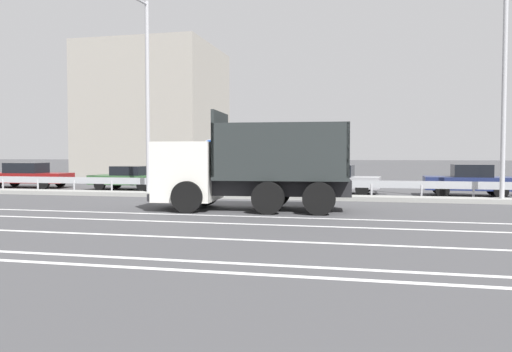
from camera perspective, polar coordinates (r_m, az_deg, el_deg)
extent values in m
plane|color=#424244|center=(19.60, -2.19, -3.09)|extent=(320.00, 320.00, 0.00)
cube|color=silver|center=(15.37, -1.82, -4.61)|extent=(56.20, 0.16, 0.01)
cube|color=silver|center=(13.80, -3.58, -5.42)|extent=(56.20, 0.16, 0.01)
cube|color=silver|center=(11.50, -7.10, -7.02)|extent=(56.20, 0.16, 0.01)
cube|color=silver|center=(8.75, -14.07, -10.09)|extent=(56.20, 0.16, 0.01)
cube|color=silver|center=(9.36, -12.11, -9.24)|extent=(56.20, 0.16, 0.01)
cube|color=gray|center=(21.74, -0.66, -2.30)|extent=(30.91, 1.10, 0.18)
cube|color=#9EA0A5|center=(22.68, -0.06, -0.76)|extent=(56.20, 0.04, 0.32)
cylinder|color=#ADADB2|center=(28.83, -26.95, -0.96)|extent=(0.09, 0.09, 0.62)
cylinder|color=#ADADB2|center=(27.56, -23.66, -1.04)|extent=(0.09, 0.09, 0.62)
cylinder|color=#ADADB2|center=(26.38, -20.07, -1.13)|extent=(0.09, 0.09, 0.62)
cylinder|color=#ADADB2|center=(25.32, -16.16, -1.23)|extent=(0.09, 0.09, 0.62)
cylinder|color=#ADADB2|center=(24.38, -11.93, -1.32)|extent=(0.09, 0.09, 0.62)
cylinder|color=#ADADB2|center=(23.59, -7.39, -1.41)|extent=(0.09, 0.09, 0.62)
cylinder|color=#ADADB2|center=(22.95, -2.56, -1.50)|extent=(0.09, 0.09, 0.62)
cylinder|color=#ADADB2|center=(22.49, 2.50, -1.58)|extent=(0.09, 0.09, 0.62)
cylinder|color=#ADADB2|center=(22.21, 7.73, -1.65)|extent=(0.09, 0.09, 0.62)
cylinder|color=#ADADB2|center=(22.11, 13.05, -1.71)|extent=(0.09, 0.09, 0.62)
cylinder|color=#ADADB2|center=(22.21, 18.38, -1.76)|extent=(0.09, 0.09, 0.62)
cylinder|color=#ADADB2|center=(22.50, 23.60, -1.78)|extent=(0.09, 0.09, 0.62)
cube|color=silver|center=(17.51, -7.72, 0.55)|extent=(2.15, 2.54, 2.01)
cube|color=black|center=(17.80, -10.81, 1.66)|extent=(0.19, 2.05, 0.77)
cube|color=black|center=(17.87, -10.89, -2.16)|extent=(0.29, 2.34, 0.24)
cube|color=black|center=(16.92, 3.02, -1.30)|extent=(4.68, 1.68, 0.53)
cube|color=#232828|center=(16.90, 3.02, -0.20)|extent=(4.58, 2.64, 0.12)
cube|color=#232828|center=(15.79, 2.66, 3.00)|extent=(4.40, 0.45, 1.75)
cube|color=#232828|center=(17.98, 3.36, 2.93)|extent=(4.40, 0.45, 1.75)
cube|color=#232828|center=(17.22, -4.13, 3.68)|extent=(0.28, 2.30, 2.18)
cube|color=#232828|center=(16.82, 10.36, 2.93)|extent=(0.28, 2.30, 1.75)
cylinder|color=black|center=(16.35, -7.85, -2.38)|extent=(1.06, 0.40, 1.04)
cylinder|color=black|center=(18.60, -5.83, -1.79)|extent=(1.06, 0.40, 1.04)
cylinder|color=black|center=(15.82, 1.38, -2.52)|extent=(1.06, 0.40, 1.04)
cylinder|color=black|center=(18.13, 2.28, -1.89)|extent=(1.06, 0.40, 1.04)
cylinder|color=black|center=(15.70, 7.21, -2.58)|extent=(1.06, 0.40, 1.04)
cylinder|color=black|center=(18.03, 7.37, -1.93)|extent=(1.06, 0.40, 1.04)
cylinder|color=white|center=(22.24, -5.27, -1.95)|extent=(0.16, 0.16, 0.38)
cylinder|color=black|center=(22.22, -5.28, -0.98)|extent=(0.16, 0.16, 0.38)
cylinder|color=white|center=(22.20, -5.28, -0.01)|extent=(0.16, 0.16, 0.38)
cylinder|color=black|center=(22.18, -5.29, 0.97)|extent=(0.16, 0.16, 0.38)
cylinder|color=white|center=(22.18, -5.29, 1.94)|extent=(0.16, 0.16, 0.38)
cylinder|color=#1E4CB2|center=(22.18, -5.29, 3.27)|extent=(0.65, 0.03, 0.65)
cylinder|color=white|center=(22.18, -5.29, 3.27)|extent=(0.71, 0.02, 0.71)
cylinder|color=#ADADB2|center=(23.57, -12.29, 8.57)|extent=(0.18, 0.18, 8.85)
cylinder|color=#ADADB2|center=(21.81, 26.49, 8.61)|extent=(0.18, 0.18, 8.66)
cube|color=maroon|center=(31.40, -24.54, -0.18)|extent=(4.87, 1.90, 0.55)
cube|color=black|center=(31.46, -24.77, 0.85)|extent=(2.08, 1.57, 0.58)
cylinder|color=black|center=(31.26, -21.45, -0.64)|extent=(0.61, 0.23, 0.60)
cylinder|color=black|center=(29.91, -23.07, -0.79)|extent=(0.61, 0.23, 0.60)
cylinder|color=black|center=(32.92, -25.86, -0.57)|extent=(0.61, 0.23, 0.60)
cube|color=#335B33|center=(27.68, -14.33, -0.41)|extent=(4.15, 1.92, 0.49)
cube|color=black|center=(27.59, -14.13, 0.60)|extent=(1.79, 1.59, 0.49)
cylinder|color=black|center=(27.67, -17.43, -0.96)|extent=(0.61, 0.23, 0.60)
cylinder|color=black|center=(29.03, -15.67, -0.78)|extent=(0.61, 0.23, 0.60)
cylinder|color=black|center=(26.36, -12.85, -1.07)|extent=(0.61, 0.23, 0.60)
cylinder|color=black|center=(27.79, -11.24, -0.88)|extent=(0.61, 0.23, 0.60)
cube|color=#A3A3A8|center=(25.34, -3.28, -0.51)|extent=(4.79, 2.02, 0.57)
cube|color=black|center=(25.35, -3.59, 0.68)|extent=(2.04, 1.70, 0.49)
cylinder|color=black|center=(25.90, 0.35, -1.07)|extent=(0.61, 0.22, 0.60)
cylinder|color=black|center=(24.18, -0.42, -1.32)|extent=(0.61, 0.22, 0.60)
cylinder|color=black|center=(26.59, -5.88, -0.99)|extent=(0.61, 0.22, 0.60)
cylinder|color=black|center=(24.92, -7.04, -1.23)|extent=(0.61, 0.22, 0.60)
cube|color=#A3A3A8|center=(24.32, 9.33, -0.70)|extent=(4.08, 2.12, 0.53)
cube|color=black|center=(24.31, 9.06, 0.59)|extent=(1.77, 1.73, 0.56)
cylinder|color=black|center=(25.07, 12.38, -1.25)|extent=(0.61, 0.24, 0.60)
cylinder|color=black|center=(23.33, 12.02, -1.51)|extent=(0.61, 0.24, 0.60)
cylinder|color=black|center=(25.39, 6.85, -1.16)|extent=(0.61, 0.24, 0.60)
cylinder|color=black|center=(23.68, 6.10, -1.42)|extent=(0.61, 0.24, 0.60)
cube|color=navy|center=(24.63, 23.12, -0.77)|extent=(3.91, 1.85, 0.59)
cube|color=black|center=(24.63, 23.40, 0.57)|extent=(1.66, 1.58, 0.57)
cylinder|color=black|center=(23.68, 20.53, -1.56)|extent=(0.61, 0.22, 0.60)
cylinder|color=black|center=(25.32, 20.15, -1.30)|extent=(0.61, 0.22, 0.60)
cylinder|color=black|center=(24.05, 26.22, -1.60)|extent=(0.61, 0.22, 0.60)
cylinder|color=black|center=(25.67, 25.48, -1.34)|extent=(0.61, 0.22, 0.60)
cube|color=gray|center=(46.80, -11.42, 7.17)|extent=(11.07, 10.46, 11.55)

